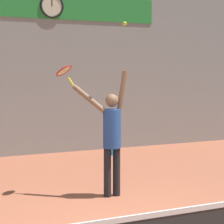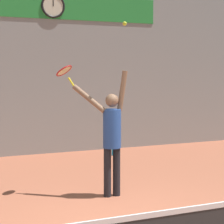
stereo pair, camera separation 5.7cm
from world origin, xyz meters
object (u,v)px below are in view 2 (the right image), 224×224
Objects in this scene: tennis_racket at (65,72)px; scoreboard_clock at (53,6)px; tennis_ball at (125,24)px; tennis_player at (111,133)px; water_bottle at (113,150)px.

scoreboard_clock is at bearing 79.17° from tennis_racket.
scoreboard_clock is 8.91× the size of tennis_ball.
scoreboard_clock reaches higher than tennis_player.
tennis_player is at bearing -112.32° from water_bottle.
scoreboard_clock is at bearing 147.00° from water_bottle.
tennis_player is 1.36m from tennis_racket.
tennis_racket reaches higher than tennis_player.
tennis_ball reaches higher than tennis_player.
water_bottle is (1.11, 3.30, -2.86)m from tennis_ball.
tennis_racket is 1.33m from tennis_ball.
tennis_ball reaches higher than water_bottle.
tennis_racket is at bearing 148.57° from tennis_ball.
tennis_player is 3.62m from water_bottle.
tennis_ball is 4.51m from water_bottle.
scoreboard_clock is at bearing 92.95° from tennis_ball.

